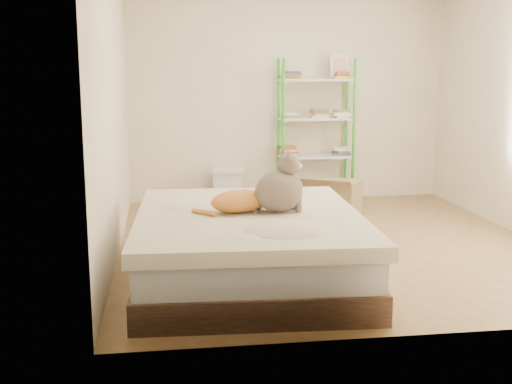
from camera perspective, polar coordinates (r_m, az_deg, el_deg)
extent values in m
cube|color=#A68653|center=(5.95, 6.55, -4.53)|extent=(3.80, 4.20, 0.01)
cube|color=#FDE8C9|center=(7.79, 2.82, 8.84)|extent=(3.80, 0.01, 2.60)
cube|color=#FDE8C9|center=(3.76, 15.12, 6.38)|extent=(3.80, 0.01, 2.60)
cube|color=#FDE8C9|center=(5.57, -12.62, 7.81)|extent=(0.01, 4.20, 2.60)
cube|color=brown|center=(4.87, -0.67, -6.71)|extent=(1.70, 2.09, 0.20)
cube|color=white|center=(4.81, -0.67, -4.31)|extent=(1.65, 2.02, 0.22)
cube|color=beige|center=(4.77, -0.68, -2.44)|extent=(1.74, 2.13, 0.10)
cylinder|color=green|center=(7.42, 2.43, 5.26)|extent=(0.04, 0.04, 1.70)
cylinder|color=green|center=(7.74, 2.00, 5.49)|extent=(0.04, 0.04, 1.70)
cylinder|color=green|center=(7.62, 8.68, 5.29)|extent=(0.04, 0.04, 1.70)
cylinder|color=green|center=(7.93, 8.01, 5.52)|extent=(0.04, 0.04, 1.70)
cube|color=silver|center=(7.77, 5.22, -0.11)|extent=(0.86, 0.34, 0.02)
cube|color=silver|center=(7.70, 5.28, 3.18)|extent=(0.86, 0.34, 0.02)
cube|color=silver|center=(7.65, 5.34, 6.52)|extent=(0.86, 0.34, 0.02)
cube|color=silver|center=(7.63, 5.39, 9.89)|extent=(0.86, 0.34, 0.02)
cube|color=#9F2830|center=(7.70, 3.05, 0.25)|extent=(0.20, 0.16, 0.09)
cube|color=#9F2830|center=(7.84, 7.36, 0.36)|extent=(0.20, 0.16, 0.09)
cube|color=#9F2830|center=(7.63, 3.09, 3.57)|extent=(0.20, 0.16, 0.09)
cube|color=#9F2830|center=(7.77, 7.44, 3.63)|extent=(0.20, 0.16, 0.09)
cube|color=#9F2830|center=(7.59, 3.12, 6.95)|extent=(0.20, 0.16, 0.09)
cube|color=#9F2830|center=(7.65, 5.34, 6.95)|extent=(0.20, 0.16, 0.09)
cube|color=#9F2830|center=(7.73, 7.52, 6.94)|extent=(0.20, 0.16, 0.09)
cube|color=#9F2830|center=(7.57, 3.16, 10.35)|extent=(0.20, 0.16, 0.09)
cube|color=#9F2830|center=(7.71, 7.61, 10.28)|extent=(0.20, 0.16, 0.09)
cube|color=white|center=(7.75, 7.43, 10.99)|extent=(0.22, 0.06, 0.28)
cube|color=#F03F5A|center=(7.74, 7.46, 10.99)|extent=(0.17, 0.04, 0.22)
cube|color=#917D54|center=(7.03, 6.82, -0.53)|extent=(0.70, 0.66, 0.38)
cube|color=#581E7F|center=(6.89, 8.19, -0.87)|extent=(0.28, 0.18, 0.08)
cube|color=#917D54|center=(6.82, 7.26, 0.75)|extent=(0.55, 0.43, 0.12)
cube|color=silver|center=(7.55, -2.47, 0.33)|extent=(0.38, 0.34, 0.39)
cube|color=silver|center=(7.52, -2.48, 1.91)|extent=(0.41, 0.38, 0.03)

